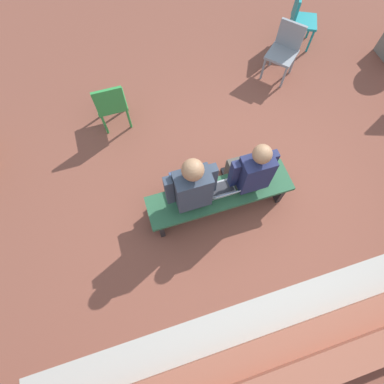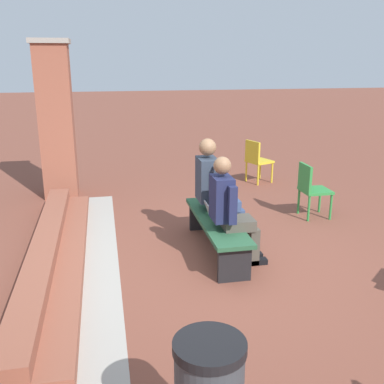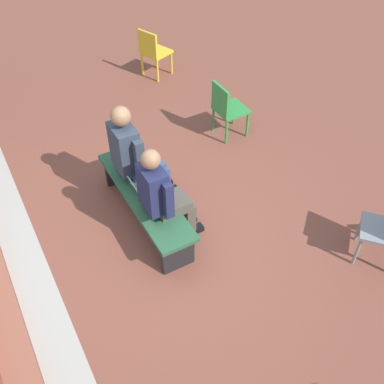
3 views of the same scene
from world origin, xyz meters
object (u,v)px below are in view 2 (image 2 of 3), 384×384
Objects in this scene: plastic_chair_by_pillar at (257,159)px; bench at (217,226)px; person_adult at (215,188)px; laptop at (216,215)px; plastic_chair_mid_courtyard at (311,187)px; person_student at (230,208)px.

bench is at bearing 152.64° from plastic_chair_by_pillar.
bench is 1.29× the size of person_adult.
laptop is (-0.03, 0.01, 0.15)m from bench.
person_student is at bearing 128.94° from plastic_chair_mid_courtyard.
plastic_chair_mid_courtyard is (0.99, -1.74, 0.13)m from bench.
person_student is (-0.36, -0.07, 0.35)m from bench.
plastic_chair_by_pillar is at bearing -27.36° from bench.
person_student reaches higher than plastic_chair_mid_courtyard.
bench is 0.15m from laptop.
plastic_chair_by_pillar is at bearing -23.95° from person_student.
bench is 2.14× the size of plastic_chair_by_pillar.
person_adult reaches higher than bench.
plastic_chair_by_pillar is (2.72, -1.52, -0.26)m from person_adult.
person_student is 1.56× the size of plastic_chair_by_pillar.
bench is 2.01m from plastic_chair_mid_courtyard.
plastic_chair_mid_courtyard is at bearing -51.06° from person_student.
person_student is 4.10× the size of laptop.
bench is 1.37× the size of person_student.
person_adult is at bearing -0.38° from person_student.
laptop is (0.33, 0.08, -0.20)m from person_student.
plastic_chair_by_pillar reaches higher than laptop.
bench is 0.51m from person_student.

